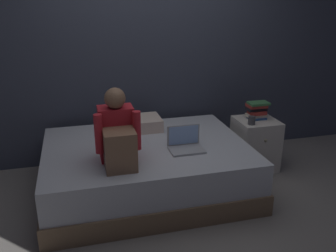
{
  "coord_description": "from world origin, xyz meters",
  "views": [
    {
      "loc": [
        -0.82,
        -2.92,
        1.88
      ],
      "look_at": [
        -0.03,
        0.1,
        0.75
      ],
      "focal_mm": 38.8,
      "sensor_mm": 36.0,
      "label": 1
    }
  ],
  "objects_px": {
    "person_sitting": "(118,136)",
    "mug": "(252,120)",
    "bed": "(147,168)",
    "book_stack": "(257,110)",
    "nightstand": "(255,144)",
    "pillow": "(135,124)",
    "laptop": "(185,144)"
  },
  "relations": [
    {
      "from": "pillow",
      "to": "mug",
      "type": "height_order",
      "value": "mug"
    },
    {
      "from": "book_stack",
      "to": "mug",
      "type": "bearing_deg",
      "value": -130.94
    },
    {
      "from": "bed",
      "to": "book_stack",
      "type": "xyz_separation_m",
      "value": [
        1.31,
        0.25,
        0.43
      ]
    },
    {
      "from": "laptop",
      "to": "book_stack",
      "type": "relative_size",
      "value": 1.39
    },
    {
      "from": "nightstand",
      "to": "pillow",
      "type": "height_order",
      "value": "pillow"
    },
    {
      "from": "bed",
      "to": "laptop",
      "type": "relative_size",
      "value": 6.25
    },
    {
      "from": "pillow",
      "to": "mug",
      "type": "xyz_separation_m",
      "value": [
        1.2,
        -0.36,
        0.06
      ]
    },
    {
      "from": "book_stack",
      "to": "person_sitting",
      "type": "bearing_deg",
      "value": -160.57
    },
    {
      "from": "person_sitting",
      "to": "laptop",
      "type": "height_order",
      "value": "person_sitting"
    },
    {
      "from": "person_sitting",
      "to": "book_stack",
      "type": "distance_m",
      "value": 1.72
    },
    {
      "from": "bed",
      "to": "pillow",
      "type": "distance_m",
      "value": 0.55
    },
    {
      "from": "laptop",
      "to": "mug",
      "type": "distance_m",
      "value": 0.88
    },
    {
      "from": "person_sitting",
      "to": "mug",
      "type": "height_order",
      "value": "person_sitting"
    },
    {
      "from": "person_sitting",
      "to": "mug",
      "type": "xyz_separation_m",
      "value": [
        1.48,
        0.41,
        -0.13
      ]
    },
    {
      "from": "person_sitting",
      "to": "pillow",
      "type": "height_order",
      "value": "person_sitting"
    },
    {
      "from": "mug",
      "to": "pillow",
      "type": "bearing_deg",
      "value": 163.15
    },
    {
      "from": "nightstand",
      "to": "book_stack",
      "type": "xyz_separation_m",
      "value": [
        0.01,
        0.04,
        0.39
      ]
    },
    {
      "from": "person_sitting",
      "to": "bed",
      "type": "bearing_deg",
      "value": 46.38
    },
    {
      "from": "person_sitting",
      "to": "pillow",
      "type": "distance_m",
      "value": 0.84
    },
    {
      "from": "nightstand",
      "to": "pillow",
      "type": "bearing_deg",
      "value": 169.61
    },
    {
      "from": "person_sitting",
      "to": "mug",
      "type": "distance_m",
      "value": 1.54
    },
    {
      "from": "laptop",
      "to": "pillow",
      "type": "distance_m",
      "value": 0.75
    },
    {
      "from": "bed",
      "to": "nightstand",
      "type": "xyz_separation_m",
      "value": [
        1.3,
        0.21,
        0.04
      ]
    },
    {
      "from": "pillow",
      "to": "mug",
      "type": "distance_m",
      "value": 1.26
    },
    {
      "from": "nightstand",
      "to": "person_sitting",
      "type": "bearing_deg",
      "value": -161.78
    },
    {
      "from": "book_stack",
      "to": "mug",
      "type": "distance_m",
      "value": 0.22
    },
    {
      "from": "nightstand",
      "to": "laptop",
      "type": "xyz_separation_m",
      "value": [
        -0.96,
        -0.4,
        0.27
      ]
    },
    {
      "from": "bed",
      "to": "person_sitting",
      "type": "distance_m",
      "value": 0.67
    },
    {
      "from": "bed",
      "to": "pillow",
      "type": "relative_size",
      "value": 3.57
    },
    {
      "from": "pillow",
      "to": "laptop",
      "type": "bearing_deg",
      "value": -60.13
    },
    {
      "from": "bed",
      "to": "person_sitting",
      "type": "xyz_separation_m",
      "value": [
        -0.31,
        -0.32,
        0.5
      ]
    },
    {
      "from": "mug",
      "to": "laptop",
      "type": "bearing_deg",
      "value": -161.03
    }
  ]
}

